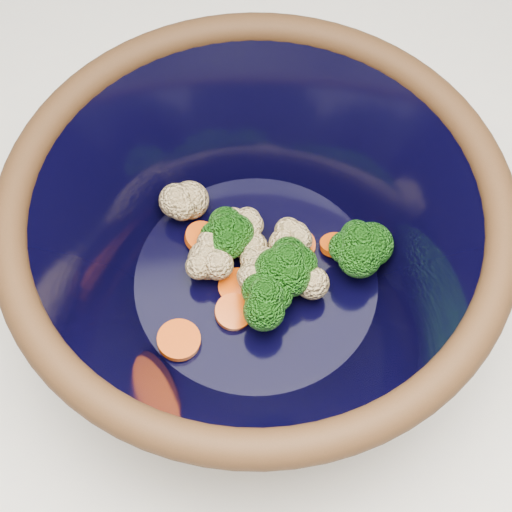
{
  "coord_description": "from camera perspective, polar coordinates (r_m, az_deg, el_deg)",
  "views": [
    {
      "loc": [
        -0.07,
        -0.14,
        1.45
      ],
      "look_at": [
        -0.04,
        0.12,
        0.97
      ],
      "focal_mm": 50.0,
      "sensor_mm": 36.0,
      "label": 1
    }
  ],
  "objects": [
    {
      "name": "vegetable_pile",
      "position": [
        0.56,
        0.99,
        0.0
      ],
      "size": [
        0.19,
        0.15,
        0.05
      ],
      "color": "#608442",
      "rests_on": "mixing_bowl"
    },
    {
      "name": "mixing_bowl",
      "position": [
        0.53,
        -0.0,
        0.79
      ],
      "size": [
        0.38,
        0.38,
        0.16
      ],
      "rotation": [
        0.0,
        0.0,
        -0.14
      ],
      "color": "black",
      "rests_on": "counter"
    }
  ]
}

